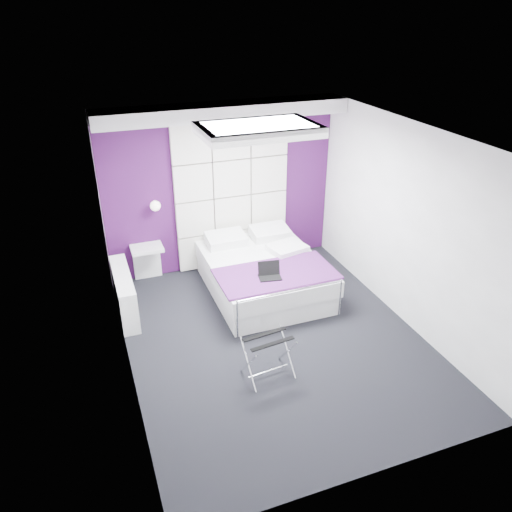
{
  "coord_description": "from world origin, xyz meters",
  "views": [
    {
      "loc": [
        -2.03,
        -4.77,
        3.88
      ],
      "look_at": [
        -0.12,
        0.35,
        1.05
      ],
      "focal_mm": 35.0,
      "sensor_mm": 36.0,
      "label": 1
    }
  ],
  "objects": [
    {
      "name": "wall_lamp",
      "position": [
        -1.05,
        2.06,
        1.22
      ],
      "size": [
        0.15,
        0.15,
        0.15
      ],
      "primitive_type": "sphere",
      "color": "white",
      "rests_on": "wall_back"
    },
    {
      "name": "wall_back",
      "position": [
        0.0,
        2.2,
        1.3
      ],
      "size": [
        3.6,
        0.0,
        3.6
      ],
      "primitive_type": "plane",
      "rotation": [
        1.57,
        0.0,
        0.0
      ],
      "color": "silver",
      "rests_on": "floor"
    },
    {
      "name": "luggage_rack",
      "position": [
        -0.33,
        -0.61,
        0.26
      ],
      "size": [
        0.53,
        0.39,
        0.52
      ],
      "rotation": [
        0.0,
        0.0,
        0.11
      ],
      "color": "silver",
      "rests_on": "floor"
    },
    {
      "name": "wall_right",
      "position": [
        1.8,
        0.0,
        1.3
      ],
      "size": [
        0.0,
        4.4,
        4.4
      ],
      "primitive_type": "plane",
      "rotation": [
        1.57,
        0.0,
        -1.57
      ],
      "color": "silver",
      "rests_on": "floor"
    },
    {
      "name": "nightstand",
      "position": [
        -1.24,
        2.02,
        0.57
      ],
      "size": [
        0.47,
        0.36,
        0.05
      ],
      "primitive_type": "cube",
      "color": "white",
      "rests_on": "wall_back"
    },
    {
      "name": "radiator",
      "position": [
        -1.69,
        1.3,
        0.3
      ],
      "size": [
        0.22,
        1.2,
        0.6
      ],
      "primitive_type": "cube",
      "color": "white",
      "rests_on": "floor"
    },
    {
      "name": "wall_left",
      "position": [
        -1.8,
        0.0,
        1.3
      ],
      "size": [
        0.0,
        4.4,
        4.4
      ],
      "primitive_type": "plane",
      "rotation": [
        1.57,
        0.0,
        1.57
      ],
      "color": "silver",
      "rests_on": "floor"
    },
    {
      "name": "headboard",
      "position": [
        0.15,
        2.14,
        1.17
      ],
      "size": [
        1.8,
        0.08,
        2.3
      ],
      "primitive_type": null,
      "color": "silver",
      "rests_on": "wall_back"
    },
    {
      "name": "skylight",
      "position": [
        0.0,
        0.6,
        2.55
      ],
      "size": [
        1.36,
        0.86,
        0.12
      ],
      "primitive_type": null,
      "color": "white",
      "rests_on": "ceiling"
    },
    {
      "name": "accent_wall",
      "position": [
        0.0,
        2.19,
        1.3
      ],
      "size": [
        3.58,
        0.02,
        2.58
      ],
      "primitive_type": "cube",
      "color": "#3D0F43",
      "rests_on": "wall_back"
    },
    {
      "name": "laptop",
      "position": [
        0.16,
        0.63,
        0.6
      ],
      "size": [
        0.29,
        0.21,
        0.21
      ],
      "rotation": [
        0.0,
        0.0,
        -0.17
      ],
      "color": "black",
      "rests_on": "bed"
    },
    {
      "name": "soffit",
      "position": [
        0.0,
        1.95,
        2.5
      ],
      "size": [
        3.58,
        0.5,
        0.2
      ],
      "primitive_type": "cube",
      "color": "white",
      "rests_on": "wall_back"
    },
    {
      "name": "bed",
      "position": [
        0.29,
        1.16,
        0.29
      ],
      "size": [
        1.62,
        1.95,
        0.69
      ],
      "color": "white",
      "rests_on": "floor"
    },
    {
      "name": "ceiling",
      "position": [
        0.0,
        0.0,
        2.6
      ],
      "size": [
        4.4,
        4.4,
        0.0
      ],
      "primitive_type": "plane",
      "rotation": [
        3.14,
        0.0,
        0.0
      ],
      "color": "white",
      "rests_on": "wall_back"
    },
    {
      "name": "floor",
      "position": [
        0.0,
        0.0,
        0.0
      ],
      "size": [
        4.4,
        4.4,
        0.0
      ],
      "primitive_type": "plane",
      "color": "black",
      "rests_on": "ground"
    }
  ]
}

